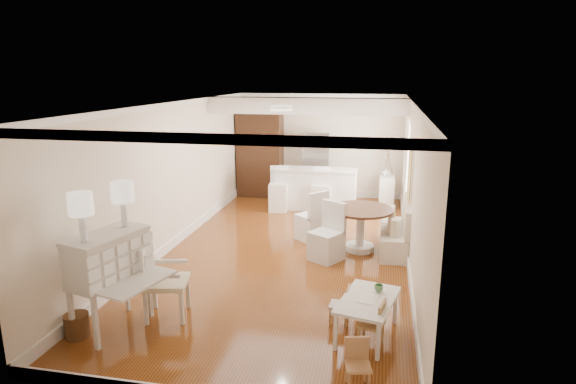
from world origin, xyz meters
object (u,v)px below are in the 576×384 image
(wicker_basket, at_px, (77,326))
(kids_chair_b, at_px, (339,304))
(bar_stool_left, at_px, (278,189))
(secretary_bureau, at_px, (110,282))
(fridge, at_px, (329,166))
(slip_chair_near, at_px, (326,232))
(pantry_cabinet, at_px, (260,155))
(sideboard, at_px, (386,191))
(breakfast_counter, at_px, (316,189))
(kids_chair_c, at_px, (358,365))
(kids_chair_a, at_px, (371,323))
(slip_chair_far, at_px, (311,215))
(bar_stool_right, at_px, (321,190))
(kids_table, at_px, (367,317))
(gustavian_armchair, at_px, (166,281))
(dining_table, at_px, (360,229))

(wicker_basket, relative_size, kids_chair_b, 0.57)
(kids_chair_b, relative_size, bar_stool_left, 0.50)
(secretary_bureau, distance_m, fridge, 7.67)
(slip_chair_near, distance_m, pantry_cabinet, 5.07)
(sideboard, bearing_deg, breakfast_counter, -159.91)
(pantry_cabinet, bearing_deg, kids_chair_c, -68.60)
(bar_stool_left, bearing_deg, breakfast_counter, 16.94)
(kids_chair_a, bearing_deg, bar_stool_left, -143.58)
(slip_chair_far, xyz_separation_m, pantry_cabinet, (-1.94, 3.39, 0.63))
(wicker_basket, distance_m, kids_chair_b, 3.44)
(kids_chair_b, distance_m, bar_stool_right, 5.51)
(kids_table, xyz_separation_m, bar_stool_left, (-2.39, 5.53, 0.29))
(bar_stool_left, xyz_separation_m, pantry_cabinet, (-0.83, 1.43, 0.60))
(slip_chair_near, bearing_deg, kids_chair_c, -47.18)
(slip_chair_far, height_order, sideboard, slip_chair_far)
(gustavian_armchair, height_order, kids_table, gustavian_armchair)
(dining_table, xyz_separation_m, fridge, (-1.05, 3.79, 0.48))
(dining_table, bearing_deg, kids_chair_b, -92.41)
(kids_table, xyz_separation_m, fridge, (-1.31, 6.94, 0.64))
(bar_stool_right, distance_m, sideboard, 1.81)
(breakfast_counter, height_order, bar_stool_right, bar_stool_right)
(bar_stool_left, relative_size, fridge, 0.61)
(wicker_basket, relative_size, slip_chair_near, 0.29)
(breakfast_counter, relative_size, bar_stool_right, 1.88)
(wicker_basket, xyz_separation_m, sideboard, (3.90, 7.29, 0.24))
(kids_chair_a, relative_size, pantry_cabinet, 0.27)
(slip_chair_far, xyz_separation_m, breakfast_counter, (-0.24, 2.31, -0.01))
(slip_chair_near, bearing_deg, dining_table, 77.58)
(slip_chair_near, bearing_deg, sideboard, 105.75)
(dining_table, bearing_deg, secretary_bureau, -130.22)
(gustavian_armchair, distance_m, fridge, 7.10)
(breakfast_counter, height_order, bar_stool_left, bar_stool_left)
(gustavian_armchair, relative_size, wicker_basket, 3.41)
(gustavian_armchair, xyz_separation_m, slip_chair_near, (1.91, 2.54, -0.00))
(pantry_cabinet, relative_size, sideboard, 2.78)
(kids_table, relative_size, kids_chair_c, 1.90)
(kids_chair_c, distance_m, fridge, 8.15)
(kids_chair_c, relative_size, bar_stool_left, 0.50)
(bar_stool_right, bearing_deg, fridge, 84.96)
(kids_chair_c, bearing_deg, kids_table, 74.68)
(kids_chair_c, bearing_deg, dining_table, 80.27)
(bar_stool_right, bearing_deg, kids_chair_b, -82.75)
(wicker_basket, xyz_separation_m, kids_chair_b, (3.28, 1.02, 0.12))
(kids_chair_b, xyz_separation_m, breakfast_counter, (-1.13, 5.61, 0.24))
(pantry_cabinet, relative_size, fridge, 1.28)
(dining_table, bearing_deg, kids_chair_a, -84.63)
(kids_table, relative_size, dining_table, 0.86)
(kids_chair_b, bearing_deg, fridge, -167.74)
(secretary_bureau, height_order, bar_stool_right, secretary_bureau)
(slip_chair_far, distance_m, sideboard, 3.33)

